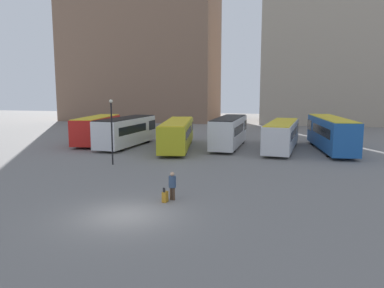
{
  "coord_description": "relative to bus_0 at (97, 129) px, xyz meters",
  "views": [
    {
      "loc": [
        6.96,
        -16.43,
        6.07
      ],
      "look_at": [
        0.66,
        12.39,
        1.77
      ],
      "focal_mm": 35.0,
      "sensor_mm": 36.0,
      "label": 1
    }
  ],
  "objects": [
    {
      "name": "ground_plane",
      "position": [
        12.6,
        -22.57,
        -1.65
      ],
      "size": [
        160.0,
        160.0,
        0.0
      ],
      "primitive_type": "plane",
      "color": "slate"
    },
    {
      "name": "building_block_left",
      "position": [
        -6.71,
        34.69,
        16.54
      ],
      "size": [
        29.57,
        16.86,
        36.38
      ],
      "color": "#7F604C",
      "rests_on": "ground_plane"
    },
    {
      "name": "building_block_right",
      "position": [
        30.52,
        34.69,
        10.77
      ],
      "size": [
        26.79,
        16.64,
        24.85
      ],
      "color": "tan",
      "rests_on": "ground_plane"
    },
    {
      "name": "bus_0",
      "position": [
        0.0,
        0.0,
        0.0
      ],
      "size": [
        3.45,
        9.7,
        3.05
      ],
      "rotation": [
        0.0,
        0.0,
        1.67
      ],
      "color": "red",
      "rests_on": "ground_plane"
    },
    {
      "name": "bus_1",
      "position": [
        4.12,
        -1.41,
        0.04
      ],
      "size": [
        3.42,
        10.07,
        3.11
      ],
      "rotation": [
        0.0,
        0.0,
        1.48
      ],
      "color": "silver",
      "rests_on": "ground_plane"
    },
    {
      "name": "bus_2",
      "position": [
        9.84,
        -1.68,
        -0.06
      ],
      "size": [
        4.44,
        12.52,
        2.9
      ],
      "rotation": [
        0.0,
        0.0,
        1.73
      ],
      "color": "gold",
      "rests_on": "ground_plane"
    },
    {
      "name": "bus_3",
      "position": [
        15.01,
        0.23,
        0.08
      ],
      "size": [
        2.94,
        10.06,
        3.2
      ],
      "rotation": [
        0.0,
        0.0,
        1.52
      ],
      "color": "silver",
      "rests_on": "ground_plane"
    },
    {
      "name": "bus_4",
      "position": [
        20.42,
        -0.44,
        -0.07
      ],
      "size": [
        3.84,
        11.3,
        2.89
      ],
      "rotation": [
        0.0,
        0.0,
        1.45
      ],
      "color": "silver",
      "rests_on": "ground_plane"
    },
    {
      "name": "bus_5",
      "position": [
        25.18,
        0.27,
        0.16
      ],
      "size": [
        3.54,
        12.13,
        3.32
      ],
      "rotation": [
        0.0,
        0.0,
        1.66
      ],
      "color": "#1E56A3",
      "rests_on": "ground_plane"
    },
    {
      "name": "traveler",
      "position": [
        14.21,
        -19.61,
        -0.71
      ],
      "size": [
        0.45,
        0.45,
        1.59
      ],
      "rotation": [
        0.0,
        0.0,
        1.46
      ],
      "color": "#4C3828",
      "rests_on": "ground_plane"
    },
    {
      "name": "suitcase",
      "position": [
        13.91,
        -20.03,
        -1.36
      ],
      "size": [
        0.28,
        0.42,
        0.83
      ],
      "rotation": [
        0.0,
        0.0,
        1.46
      ],
      "color": "#B27A1E",
      "rests_on": "ground_plane"
    },
    {
      "name": "lamp_post_1",
      "position": [
        6.82,
        -11.07,
        1.49
      ],
      "size": [
        0.28,
        0.28,
        5.3
      ],
      "color": "black",
      "rests_on": "ground_plane"
    }
  ]
}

